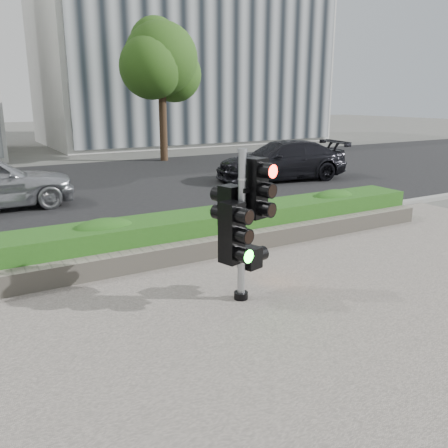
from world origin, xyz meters
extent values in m
plane|color=#51514C|center=(0.00, 0.00, 0.00)|extent=(120.00, 120.00, 0.00)
cube|color=#9E9389|center=(0.00, -2.50, 0.01)|extent=(16.00, 11.00, 0.03)
cube|color=black|center=(0.00, 10.00, 0.01)|extent=(60.00, 13.00, 0.02)
cube|color=gray|center=(0.00, 3.15, 0.06)|extent=(60.00, 0.25, 0.12)
cube|color=gray|center=(0.00, 1.90, 0.20)|extent=(12.00, 0.32, 0.34)
cube|color=green|center=(0.00, 2.55, 0.37)|extent=(12.00, 1.00, 0.68)
cube|color=#B7B7B2|center=(11.00, 25.00, 6.00)|extent=(18.00, 10.00, 12.00)
cylinder|color=black|center=(5.50, 15.50, 1.79)|extent=(0.36, 0.36, 3.58)
sphere|color=#254C15|center=(5.50, 15.50, 4.61)|extent=(3.33, 3.33, 3.33)
sphere|color=#254C15|center=(6.27, 15.82, 3.97)|extent=(2.56, 2.56, 2.56)
sphere|color=#254C15|center=(4.86, 15.12, 4.22)|extent=(2.82, 2.82, 2.82)
sphere|color=#254C15|center=(5.50, 16.14, 5.38)|extent=(2.30, 2.30, 2.30)
cylinder|color=black|center=(0.05, -0.02, 0.08)|extent=(0.21, 0.21, 0.10)
cylinder|color=gray|center=(0.05, -0.02, 1.10)|extent=(0.11, 0.11, 2.15)
cylinder|color=gray|center=(0.05, -0.02, 2.21)|extent=(0.14, 0.14, 0.05)
cube|color=#FF1107|center=(0.29, 0.01, 1.66)|extent=(0.34, 0.34, 0.86)
cube|color=#14E51E|center=(-0.17, -0.12, 1.10)|extent=(0.34, 0.34, 0.86)
cube|color=black|center=(0.01, 0.22, 1.39)|extent=(0.34, 0.34, 0.59)
cube|color=orange|center=(0.26, 0.07, 0.61)|extent=(0.34, 0.34, 0.31)
imported|color=black|center=(6.96, 8.23, 0.72)|extent=(5.05, 2.69, 1.39)
camera|label=1|loc=(-3.42, -5.49, 2.89)|focal=38.00mm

